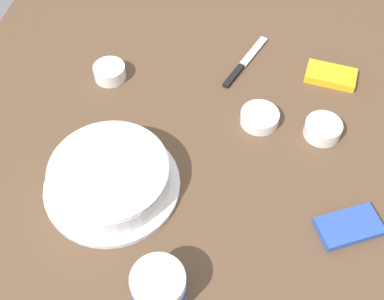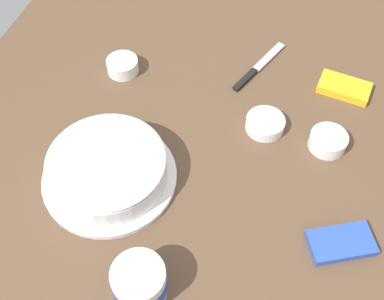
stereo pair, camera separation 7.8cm
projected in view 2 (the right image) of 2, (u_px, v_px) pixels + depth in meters
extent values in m
plane|color=brown|center=(234.00, 148.00, 1.19)|extent=(1.54, 1.54, 0.00)
cylinder|color=white|center=(110.00, 177.00, 1.13)|extent=(0.32, 0.32, 0.01)
cylinder|color=pink|center=(108.00, 170.00, 1.11)|extent=(0.25, 0.25, 0.05)
cylinder|color=white|center=(108.00, 169.00, 1.10)|extent=(0.27, 0.27, 0.06)
ellipsoid|color=white|center=(106.00, 160.00, 1.07)|extent=(0.27, 0.27, 0.03)
cylinder|color=white|center=(139.00, 282.00, 0.94)|extent=(0.11, 0.11, 0.09)
cylinder|color=#2347B2|center=(140.00, 283.00, 0.95)|extent=(0.11, 0.11, 0.04)
cylinder|color=white|center=(138.00, 275.00, 0.91)|extent=(0.09, 0.09, 0.01)
cube|color=silver|center=(269.00, 57.00, 1.38)|extent=(0.07, 0.14, 0.00)
cube|color=black|center=(245.00, 80.00, 1.32)|extent=(0.05, 0.10, 0.01)
cylinder|color=white|center=(265.00, 124.00, 1.22)|extent=(0.10, 0.10, 0.03)
cylinder|color=green|center=(265.00, 124.00, 1.22)|extent=(0.08, 0.08, 0.01)
ellipsoid|color=green|center=(265.00, 123.00, 1.21)|extent=(0.07, 0.07, 0.02)
cylinder|color=white|center=(328.00, 141.00, 1.18)|extent=(0.09, 0.09, 0.04)
cylinder|color=#B251C6|center=(328.00, 141.00, 1.18)|extent=(0.08, 0.08, 0.01)
ellipsoid|color=#B251C6|center=(329.00, 139.00, 1.17)|extent=(0.07, 0.07, 0.02)
cylinder|color=white|center=(123.00, 66.00, 1.34)|extent=(0.09, 0.09, 0.04)
cylinder|color=blue|center=(122.00, 65.00, 1.33)|extent=(0.07, 0.07, 0.01)
ellipsoid|color=blue|center=(122.00, 63.00, 1.33)|extent=(0.06, 0.06, 0.02)
cube|color=yellow|center=(344.00, 88.00, 1.30)|extent=(0.15, 0.09, 0.02)
cube|color=#2D51B2|center=(341.00, 243.00, 1.03)|extent=(0.16, 0.13, 0.02)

